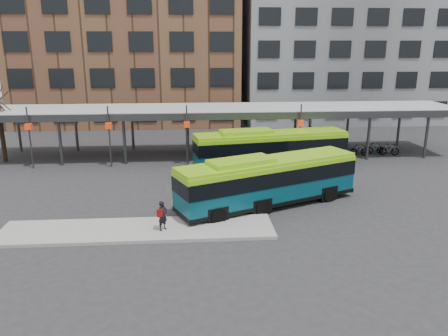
# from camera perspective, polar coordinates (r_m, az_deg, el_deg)

# --- Properties ---
(ground) EXTENTS (120.00, 120.00, 0.00)m
(ground) POSITION_cam_1_polar(r_m,az_deg,el_deg) (25.90, 1.82, -5.22)
(ground) COLOR #28282B
(ground) RESTS_ON ground
(boarding_island) EXTENTS (14.00, 3.00, 0.18)m
(boarding_island) POSITION_cam_1_polar(r_m,az_deg,el_deg) (23.14, -11.18, -7.94)
(boarding_island) COLOR gray
(boarding_island) RESTS_ON ground
(canopy) EXTENTS (40.00, 6.53, 4.80)m
(canopy) POSITION_cam_1_polar(r_m,az_deg,el_deg) (37.38, -0.31, 7.53)
(canopy) COLOR #999B9E
(canopy) RESTS_ON ground
(tree) EXTENTS (1.64, 1.64, 5.60)m
(tree) POSITION_cam_1_polar(r_m,az_deg,el_deg) (39.77, -27.03, 4.15)
(tree) COLOR black
(tree) RESTS_ON ground
(building_brick) EXTENTS (26.00, 14.00, 22.00)m
(building_brick) POSITION_cam_1_polar(r_m,az_deg,el_deg) (56.54, -12.34, 17.20)
(building_brick) COLOR brown
(building_brick) RESTS_ON ground
(building_grey) EXTENTS (24.00, 14.00, 20.00)m
(building_grey) POSITION_cam_1_polar(r_m,az_deg,el_deg) (59.05, 14.68, 16.01)
(building_grey) COLOR slate
(building_grey) RESTS_ON ground
(bus_front) EXTENTS (11.28, 6.70, 3.11)m
(bus_front) POSITION_cam_1_polar(r_m,az_deg,el_deg) (25.82, 5.75, -1.56)
(bus_front) COLOR #063D4C
(bus_front) RESTS_ON ground
(bus_rear) EXTENTS (11.88, 4.40, 3.21)m
(bus_rear) POSITION_cam_1_polar(r_m,az_deg,el_deg) (33.36, 6.02, 2.51)
(bus_rear) COLOR #063D4C
(bus_rear) RESTS_ON ground
(pedestrian) EXTENTS (0.66, 0.66, 1.55)m
(pedestrian) POSITION_cam_1_polar(r_m,az_deg,el_deg) (22.41, -8.04, -6.15)
(pedestrian) COLOR black
(pedestrian) RESTS_ON boarding_island
(bike_rack) EXTENTS (5.18, 1.47, 1.03)m
(bike_rack) POSITION_cam_1_polar(r_m,az_deg,el_deg) (40.26, 18.59, 2.32)
(bike_rack) COLOR slate
(bike_rack) RESTS_ON ground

